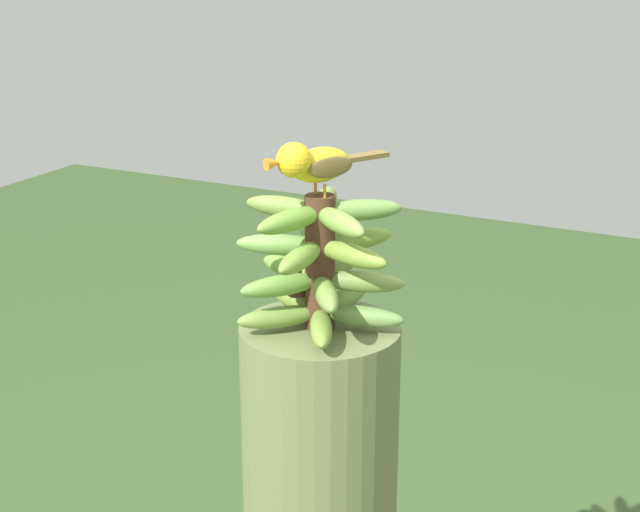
{
  "coord_description": "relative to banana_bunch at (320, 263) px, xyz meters",
  "views": [
    {
      "loc": [
        1.36,
        0.68,
        1.64
      ],
      "look_at": [
        0.0,
        0.0,
        1.12
      ],
      "focal_mm": 54.64,
      "sensor_mm": 36.0,
      "label": 1
    }
  ],
  "objects": [
    {
      "name": "perched_bird",
      "position": [
        0.01,
        -0.01,
        0.17
      ],
      "size": [
        0.21,
        0.13,
        0.09
      ],
      "color": "#C68933",
      "rests_on": "banana_bunch"
    },
    {
      "name": "banana_bunch",
      "position": [
        0.0,
        0.0,
        0.0
      ],
      "size": [
        0.29,
        0.28,
        0.23
      ],
      "color": "#4C2D1E",
      "rests_on": "banana_tree"
    }
  ]
}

